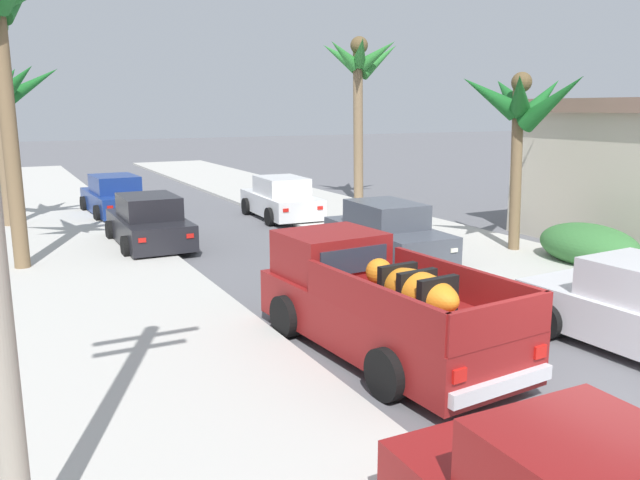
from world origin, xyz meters
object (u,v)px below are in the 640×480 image
(car_left_near, at_px, (281,199))
(palm_tree_right_fore, at_px, (360,70))
(pickup_truck, at_px, (376,304))
(palm_tree_left_fore, at_px, (523,105))
(hedge_bush, at_px, (588,245))
(car_right_near, at_px, (115,197))
(car_right_far, at_px, (149,223))
(car_left_mid, at_px, (387,233))

(car_left_near, height_order, palm_tree_right_fore, palm_tree_right_fore)
(pickup_truck, distance_m, car_left_near, 13.26)
(car_left_near, bearing_deg, palm_tree_right_fore, 26.03)
(palm_tree_left_fore, relative_size, hedge_bush, 1.80)
(car_right_near, height_order, palm_tree_left_fore, palm_tree_left_fore)
(car_left_near, xyz_separation_m, hedge_bush, (4.09, -10.25, -0.16))
(hedge_bush, bearing_deg, car_right_far, 141.64)
(pickup_truck, bearing_deg, car_right_far, 98.79)
(car_right_near, relative_size, car_left_mid, 1.00)
(car_right_near, bearing_deg, pickup_truck, -84.89)
(pickup_truck, height_order, car_right_far, pickup_truck)
(hedge_bush, bearing_deg, palm_tree_right_fore, 87.18)
(pickup_truck, height_order, palm_tree_left_fore, palm_tree_left_fore)
(car_right_near, bearing_deg, hedge_bush, -55.48)
(palm_tree_right_fore, bearing_deg, car_right_near, 173.57)
(pickup_truck, distance_m, car_right_near, 16.17)
(car_right_near, height_order, palm_tree_right_fore, palm_tree_right_fore)
(palm_tree_left_fore, bearing_deg, car_left_mid, 162.59)
(pickup_truck, bearing_deg, hedge_bush, 16.96)
(car_right_near, xyz_separation_m, car_left_mid, (5.25, -10.61, 0.00))
(pickup_truck, height_order, car_left_mid, pickup_truck)
(hedge_bush, bearing_deg, palm_tree_left_fore, 107.67)
(pickup_truck, height_order, hedge_bush, pickup_truck)
(car_left_near, bearing_deg, car_left_mid, -90.53)
(pickup_truck, xyz_separation_m, hedge_bush, (7.97, 2.43, -0.26))
(car_left_near, distance_m, palm_tree_left_fore, 9.59)
(pickup_truck, xyz_separation_m, palm_tree_right_fore, (8.59, 14.98, 4.72))
(pickup_truck, relative_size, car_right_far, 1.25)
(car_left_mid, relative_size, hedge_bush, 1.54)
(car_left_near, bearing_deg, palm_tree_left_fore, -67.34)
(car_right_near, xyz_separation_m, palm_tree_left_fore, (8.78, -11.71, 3.36))
(car_left_near, relative_size, palm_tree_right_fore, 0.63)
(palm_tree_left_fore, bearing_deg, car_left_near, 112.66)
(car_left_near, distance_m, hedge_bush, 11.04)
(car_right_far, distance_m, palm_tree_left_fore, 11.00)
(palm_tree_left_fore, height_order, palm_tree_right_fore, palm_tree_right_fore)
(car_right_near, bearing_deg, palm_tree_left_fore, -53.14)
(palm_tree_right_fore, bearing_deg, car_right_far, -153.60)
(car_left_mid, bearing_deg, car_left_near, 89.47)
(palm_tree_right_fore, bearing_deg, car_left_near, -153.97)
(car_right_near, distance_m, car_left_mid, 11.84)
(car_right_far, xyz_separation_m, palm_tree_left_fore, (8.88, -5.55, 3.36))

